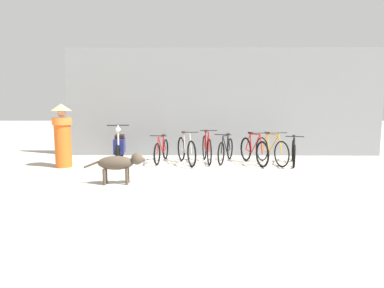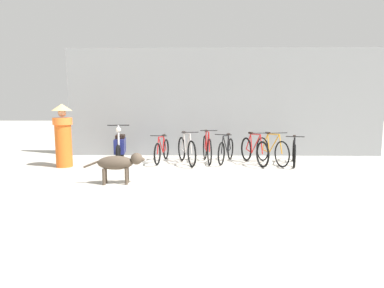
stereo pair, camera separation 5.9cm
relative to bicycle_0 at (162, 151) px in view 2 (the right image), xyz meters
The scene contains 12 objects.
ground_plane 3.02m from the bicycle_0, 51.52° to the right, with size 60.00×60.00×0.00m, color #B7B2A5.
shop_wall_back 2.64m from the bicycle_0, 34.05° to the left, with size 9.98×0.20×3.38m.
bicycle_0 is the anchor object (origin of this frame).
bicycle_1 0.75m from the bicycle_0, 19.78° to the right, with size 0.61×1.60×0.90m.
bicycle_2 1.27m from the bicycle_0, ahead, with size 0.46×1.67×0.93m.
bicycle_3 1.82m from the bicycle_0, ahead, with size 0.64×1.56×0.82m.
bicycle_4 2.56m from the bicycle_0, ahead, with size 0.56×1.64×0.89m.
bicycle_5 3.04m from the bicycle_0, ahead, with size 0.59×1.63×0.89m.
bicycle_6 3.64m from the bicycle_0, ahead, with size 0.59×1.62×0.80m.
motorcycle 1.20m from the bicycle_0, behind, with size 0.58×1.75×1.07m.
stray_dog 2.54m from the bicycle_0, 102.83° to the right, with size 1.22×0.34×0.63m.
person_in_robes 2.62m from the bicycle_0, 163.23° to the right, with size 0.63×0.63×1.63m.
Camera 2 is at (-0.88, -6.00, 1.52)m, focal length 28.00 mm.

